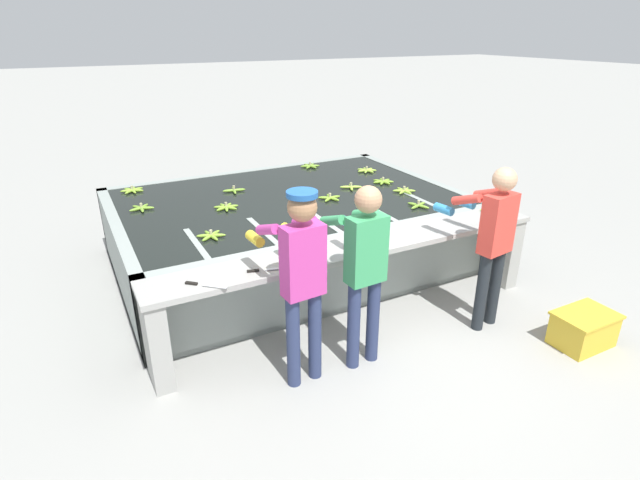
% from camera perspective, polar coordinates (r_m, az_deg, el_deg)
% --- Properties ---
extents(ground_plane, '(80.00, 80.00, 0.00)m').
position_cam_1_polar(ground_plane, '(4.89, 5.64, -10.58)').
color(ground_plane, '#999993').
rests_on(ground_plane, ground).
extents(wash_tank, '(4.00, 2.80, 0.84)m').
position_cam_1_polar(wash_tank, '(6.12, -3.54, 1.14)').
color(wash_tank, gray).
rests_on(wash_tank, ground).
extents(work_ledge, '(4.00, 0.45, 0.84)m').
position_cam_1_polar(work_ledge, '(4.75, 4.44, -3.30)').
color(work_ledge, '#9E9E99').
rests_on(work_ledge, ground).
extents(worker_0, '(0.44, 0.73, 1.64)m').
position_cam_1_polar(worker_0, '(3.81, -2.19, -3.58)').
color(worker_0, navy).
rests_on(worker_0, ground).
extents(worker_1, '(0.43, 0.72, 1.61)m').
position_cam_1_polar(worker_1, '(4.05, 4.95, -2.49)').
color(worker_1, navy).
rests_on(worker_1, ground).
extents(worker_2, '(0.47, 0.73, 1.59)m').
position_cam_1_polar(worker_2, '(4.85, 19.15, 0.55)').
color(worker_2, '#1E2328').
rests_on(worker_2, ground).
extents(banana_bunch_floating_0, '(0.27, 0.28, 0.08)m').
position_cam_1_polar(banana_bunch_floating_0, '(5.88, 1.14, 4.84)').
color(banana_bunch_floating_0, '#7FAD33').
rests_on(banana_bunch_floating_0, wash_tank).
extents(banana_bunch_floating_1, '(0.28, 0.28, 0.08)m').
position_cam_1_polar(banana_bunch_floating_1, '(6.25, -9.80, 5.63)').
color(banana_bunch_floating_1, '#75A333').
rests_on(banana_bunch_floating_1, wash_tank).
extents(banana_bunch_floating_2, '(0.26, 0.28, 0.08)m').
position_cam_1_polar(banana_bunch_floating_2, '(6.23, 9.59, 5.58)').
color(banana_bunch_floating_2, '#93BC3D').
rests_on(banana_bunch_floating_2, wash_tank).
extents(banana_bunch_floating_3, '(0.27, 0.27, 0.08)m').
position_cam_1_polar(banana_bunch_floating_3, '(5.75, 5.73, 4.33)').
color(banana_bunch_floating_3, '#9EC642').
rests_on(banana_bunch_floating_3, wash_tank).
extents(banana_bunch_floating_4, '(0.28, 0.28, 0.08)m').
position_cam_1_polar(banana_bunch_floating_4, '(6.57, 7.21, 6.65)').
color(banana_bunch_floating_4, '#7FAD33').
rests_on(banana_bunch_floating_4, wash_tank).
extents(banana_bunch_floating_5, '(0.28, 0.28, 0.08)m').
position_cam_1_polar(banana_bunch_floating_5, '(6.58, -20.66, 5.35)').
color(banana_bunch_floating_5, '#8CB738').
rests_on(banana_bunch_floating_5, wash_tank).
extents(banana_bunch_floating_6, '(0.28, 0.27, 0.08)m').
position_cam_1_polar(banana_bunch_floating_6, '(5.88, -19.73, 3.46)').
color(banana_bunch_floating_6, '#75A333').
rests_on(banana_bunch_floating_6, wash_tank).
extents(banana_bunch_floating_7, '(0.27, 0.28, 0.08)m').
position_cam_1_polar(banana_bunch_floating_7, '(4.91, -12.34, 0.51)').
color(banana_bunch_floating_7, '#7FAD33').
rests_on(banana_bunch_floating_7, wash_tank).
extents(banana_bunch_floating_8, '(0.27, 0.27, 0.08)m').
position_cam_1_polar(banana_bunch_floating_8, '(5.73, 11.17, 3.90)').
color(banana_bunch_floating_8, '#75A333').
rests_on(banana_bunch_floating_8, wash_tank).
extents(banana_bunch_floating_9, '(0.28, 0.28, 0.08)m').
position_cam_1_polar(banana_bunch_floating_9, '(5.66, -10.67, 3.71)').
color(banana_bunch_floating_9, '#7FAD33').
rests_on(banana_bunch_floating_9, wash_tank).
extents(banana_bunch_floating_10, '(0.28, 0.28, 0.08)m').
position_cam_1_polar(banana_bunch_floating_10, '(7.08, 5.35, 7.94)').
color(banana_bunch_floating_10, '#9EC642').
rests_on(banana_bunch_floating_10, wash_tank).
extents(banana_bunch_floating_11, '(0.28, 0.28, 0.08)m').
position_cam_1_polar(banana_bunch_floating_11, '(7.28, -1.14, 8.46)').
color(banana_bunch_floating_11, '#75A333').
rests_on(banana_bunch_floating_11, wash_tank).
extents(banana_bunch_floating_12, '(0.27, 0.27, 0.08)m').
position_cam_1_polar(banana_bunch_floating_12, '(6.30, 3.56, 6.08)').
color(banana_bunch_floating_12, '#9EC642').
rests_on(banana_bunch_floating_12, wash_tank).
extents(banana_bunch_ledge_0, '(0.28, 0.26, 0.08)m').
position_cam_1_polar(banana_bunch_ledge_0, '(5.72, 19.11, 3.04)').
color(banana_bunch_ledge_0, '#9EC642').
rests_on(banana_bunch_ledge_0, work_ledge).
extents(knife_0, '(0.35, 0.12, 0.02)m').
position_cam_1_polar(knife_0, '(4.16, -6.69, -3.43)').
color(knife_0, silver).
rests_on(knife_0, work_ledge).
extents(knife_1, '(0.28, 0.25, 0.02)m').
position_cam_1_polar(knife_1, '(4.02, -13.59, -4.95)').
color(knife_1, silver).
rests_on(knife_1, work_ledge).
extents(crate, '(0.55, 0.39, 0.32)m').
position_cam_1_polar(crate, '(5.22, 27.89, -8.97)').
color(crate, gold).
rests_on(crate, ground).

